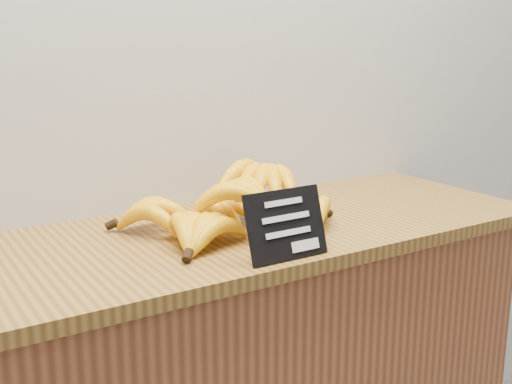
% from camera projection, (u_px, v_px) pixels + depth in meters
% --- Properties ---
extents(counter_top, '(1.41, 0.54, 0.03)m').
position_uv_depth(counter_top, '(244.00, 232.00, 1.45)').
color(counter_top, olive).
rests_on(counter_top, counter).
extents(chalkboard_sign, '(0.17, 0.05, 0.13)m').
position_uv_depth(chalkboard_sign, '(286.00, 225.00, 1.23)').
color(chalkboard_sign, black).
rests_on(chalkboard_sign, counter_top).
extents(banana_pile, '(0.50, 0.36, 0.13)m').
position_uv_depth(banana_pile, '(230.00, 205.00, 1.42)').
color(banana_pile, '#FBBC0A').
rests_on(banana_pile, counter_top).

